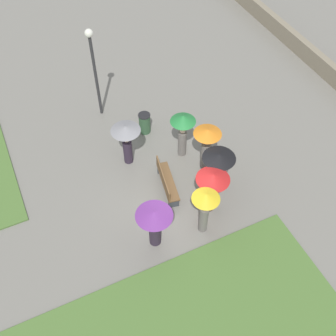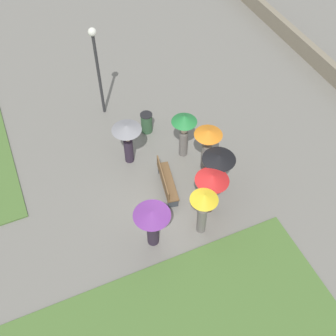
{
  "view_description": "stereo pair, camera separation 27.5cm",
  "coord_description": "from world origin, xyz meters",
  "px_view_note": "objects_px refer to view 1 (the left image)",
  "views": [
    {
      "loc": [
        -7.94,
        3.87,
        12.42
      ],
      "look_at": [
        0.78,
        -0.21,
        0.93
      ],
      "focal_mm": 45.0,
      "sensor_mm": 36.0,
      "label": 1
    },
    {
      "loc": [
        -8.05,
        3.62,
        12.42
      ],
      "look_at": [
        0.78,
        -0.21,
        0.93
      ],
      "focal_mm": 45.0,
      "sensor_mm": 36.0,
      "label": 2
    }
  ],
  "objects_px": {
    "park_bench": "(166,181)",
    "crowd_person_purple": "(154,221)",
    "crowd_person_orange": "(207,142)",
    "crowd_person_green": "(183,127)",
    "crowd_person_grey": "(126,137)",
    "crowd_person_red": "(212,183)",
    "trash_bin": "(145,123)",
    "crowd_person_yellow": "(205,205)",
    "lamp_post": "(94,62)",
    "crowd_person_black": "(218,162)"
  },
  "relations": [
    {
      "from": "park_bench",
      "to": "crowd_person_purple",
      "type": "distance_m",
      "value": 2.36
    },
    {
      "from": "crowd_person_green",
      "to": "lamp_post",
      "type": "bearing_deg",
      "value": -99.28
    },
    {
      "from": "crowd_person_grey",
      "to": "crowd_person_orange",
      "type": "relative_size",
      "value": 0.98
    },
    {
      "from": "crowd_person_yellow",
      "to": "crowd_person_orange",
      "type": "distance_m",
      "value": 2.91
    },
    {
      "from": "crowd_person_yellow",
      "to": "crowd_person_grey",
      "type": "bearing_deg",
      "value": 136.69
    },
    {
      "from": "trash_bin",
      "to": "crowd_person_red",
      "type": "xyz_separation_m",
      "value": [
        -4.53,
        -0.55,
        1.0
      ]
    },
    {
      "from": "crowd_person_purple",
      "to": "crowd_person_red",
      "type": "relative_size",
      "value": 0.93
    },
    {
      "from": "park_bench",
      "to": "crowd_person_yellow",
      "type": "height_order",
      "value": "crowd_person_yellow"
    },
    {
      "from": "lamp_post",
      "to": "crowd_person_black",
      "type": "relative_size",
      "value": 2.14
    },
    {
      "from": "crowd_person_red",
      "to": "crowd_person_green",
      "type": "bearing_deg",
      "value": 82.96
    },
    {
      "from": "park_bench",
      "to": "crowd_person_purple",
      "type": "height_order",
      "value": "crowd_person_purple"
    },
    {
      "from": "trash_bin",
      "to": "crowd_person_black",
      "type": "height_order",
      "value": "crowd_person_black"
    },
    {
      "from": "park_bench",
      "to": "crowd_person_yellow",
      "type": "bearing_deg",
      "value": -158.43
    },
    {
      "from": "trash_bin",
      "to": "crowd_person_red",
      "type": "relative_size",
      "value": 0.48
    },
    {
      "from": "crowd_person_grey",
      "to": "crowd_person_red",
      "type": "bearing_deg",
      "value": -84.29
    },
    {
      "from": "park_bench",
      "to": "crowd_person_grey",
      "type": "height_order",
      "value": "crowd_person_grey"
    },
    {
      "from": "lamp_post",
      "to": "crowd_person_yellow",
      "type": "relative_size",
      "value": 2.02
    },
    {
      "from": "lamp_post",
      "to": "crowd_person_green",
      "type": "distance_m",
      "value": 4.33
    },
    {
      "from": "crowd_person_green",
      "to": "crowd_person_black",
      "type": "bearing_deg",
      "value": 59.65
    },
    {
      "from": "crowd_person_grey",
      "to": "crowd_person_orange",
      "type": "distance_m",
      "value": 2.95
    },
    {
      "from": "crowd_person_red",
      "to": "crowd_person_orange",
      "type": "height_order",
      "value": "crowd_person_orange"
    },
    {
      "from": "crowd_person_yellow",
      "to": "crowd_person_red",
      "type": "xyz_separation_m",
      "value": [
        0.65,
        -0.62,
        0.04
      ]
    },
    {
      "from": "crowd_person_black",
      "to": "crowd_person_orange",
      "type": "distance_m",
      "value": 1.2
    },
    {
      "from": "trash_bin",
      "to": "crowd_person_red",
      "type": "height_order",
      "value": "crowd_person_red"
    },
    {
      "from": "park_bench",
      "to": "crowd_person_red",
      "type": "distance_m",
      "value": 2.02
    },
    {
      "from": "crowd_person_orange",
      "to": "crowd_person_green",
      "type": "height_order",
      "value": "crowd_person_green"
    },
    {
      "from": "crowd_person_orange",
      "to": "crowd_person_grey",
      "type": "bearing_deg",
      "value": 54.59
    },
    {
      "from": "crowd_person_red",
      "to": "crowd_person_orange",
      "type": "bearing_deg",
      "value": 65.29
    },
    {
      "from": "crowd_person_purple",
      "to": "crowd_person_black",
      "type": "distance_m",
      "value": 3.12
    },
    {
      "from": "crowd_person_yellow",
      "to": "crowd_person_red",
      "type": "distance_m",
      "value": 0.9
    },
    {
      "from": "lamp_post",
      "to": "crowd_person_purple",
      "type": "bearing_deg",
      "value": 175.98
    },
    {
      "from": "crowd_person_purple",
      "to": "crowd_person_red",
      "type": "distance_m",
      "value": 2.33
    },
    {
      "from": "trash_bin",
      "to": "crowd_person_green",
      "type": "height_order",
      "value": "crowd_person_green"
    },
    {
      "from": "crowd_person_red",
      "to": "crowd_person_orange",
      "type": "xyz_separation_m",
      "value": [
        1.87,
        -0.82,
        -0.16
      ]
    },
    {
      "from": "lamp_post",
      "to": "trash_bin",
      "type": "height_order",
      "value": "lamp_post"
    },
    {
      "from": "crowd_person_black",
      "to": "crowd_person_grey",
      "type": "bearing_deg",
      "value": -175.08
    },
    {
      "from": "crowd_person_green",
      "to": "crowd_person_yellow",
      "type": "bearing_deg",
      "value": 35.62
    },
    {
      "from": "crowd_person_yellow",
      "to": "crowd_person_red",
      "type": "bearing_deg",
      "value": 76.87
    },
    {
      "from": "crowd_person_purple",
      "to": "crowd_person_grey",
      "type": "distance_m",
      "value": 3.75
    },
    {
      "from": "trash_bin",
      "to": "crowd_person_green",
      "type": "xyz_separation_m",
      "value": [
        -1.75,
        -0.84,
        0.97
      ]
    },
    {
      "from": "park_bench",
      "to": "crowd_person_yellow",
      "type": "relative_size",
      "value": 0.94
    },
    {
      "from": "crowd_person_grey",
      "to": "crowd_person_yellow",
      "type": "bearing_deg",
      "value": -96.3
    },
    {
      "from": "crowd_person_red",
      "to": "trash_bin",
      "type": "bearing_deg",
      "value": 95.78
    },
    {
      "from": "trash_bin",
      "to": "crowd_person_black",
      "type": "bearing_deg",
      "value": -162.98
    },
    {
      "from": "crowd_person_red",
      "to": "park_bench",
      "type": "bearing_deg",
      "value": 124.72
    },
    {
      "from": "trash_bin",
      "to": "crowd_person_yellow",
      "type": "xyz_separation_m",
      "value": [
        -5.18,
        0.07,
        0.97
      ]
    },
    {
      "from": "crowd_person_red",
      "to": "crowd_person_purple",
      "type": "bearing_deg",
      "value": -170.83
    },
    {
      "from": "park_bench",
      "to": "crowd_person_black",
      "type": "xyz_separation_m",
      "value": [
        -0.73,
        -1.65,
        1.0
      ]
    },
    {
      "from": "crowd_person_yellow",
      "to": "crowd_person_green",
      "type": "distance_m",
      "value": 3.55
    },
    {
      "from": "crowd_person_yellow",
      "to": "crowd_person_purple",
      "type": "bearing_deg",
      "value": -157.49
    }
  ]
}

